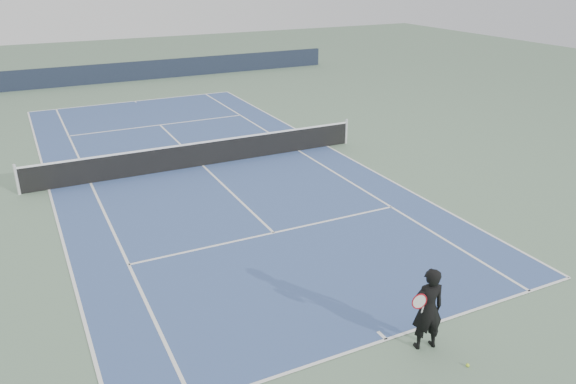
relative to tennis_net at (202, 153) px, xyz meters
name	(u,v)px	position (x,y,z in m)	size (l,w,h in m)	color
ground	(203,166)	(0.00, 0.00, -0.50)	(80.00, 80.00, 0.00)	slate
court_surface	(203,166)	(0.00, 0.00, -0.50)	(10.97, 23.77, 0.01)	#385085
tennis_net	(202,153)	(0.00, 0.00, 0.00)	(12.90, 0.10, 1.07)	silver
windscreen_far	(114,73)	(0.00, 17.88, 0.10)	(30.00, 0.25, 1.20)	black
tennis_player	(428,309)	(0.56, -12.39, 0.40)	(0.83, 0.61, 1.80)	black
tennis_ball	(468,365)	(0.92, -13.25, -0.47)	(0.07, 0.07, 0.07)	#C4EA30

